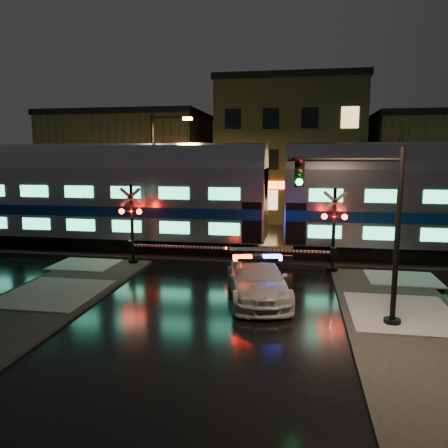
# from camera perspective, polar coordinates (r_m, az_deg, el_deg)

# --- Properties ---
(ground) EXTENTS (120.00, 120.00, 0.00)m
(ground) POSITION_cam_1_polar(r_m,az_deg,el_deg) (19.16, 0.61, -7.70)
(ground) COLOR black
(ground) RESTS_ON ground
(ballast) EXTENTS (90.00, 4.20, 0.24)m
(ballast) POSITION_cam_1_polar(r_m,az_deg,el_deg) (23.92, 2.52, -4.07)
(ballast) COLOR black
(ballast) RESTS_ON ground
(sidewalk_left) EXTENTS (4.00, 20.00, 0.12)m
(sidewalk_left) POSITION_cam_1_polar(r_m,az_deg,el_deg) (16.28, -26.91, -11.48)
(sidewalk_left) COLOR #2D2D2D
(sidewalk_left) RESTS_ON ground
(sidewalk_right) EXTENTS (4.00, 20.00, 0.12)m
(sidewalk_right) POSITION_cam_1_polar(r_m,az_deg,el_deg) (13.76, 24.90, -15.07)
(sidewalk_right) COLOR #2D2D2D
(sidewalk_right) RESTS_ON ground
(building_left) EXTENTS (14.00, 10.00, 9.00)m
(building_left) POSITION_cam_1_polar(r_m,az_deg,el_deg) (43.19, -11.97, 7.34)
(building_left) COLOR #51301F
(building_left) RESTS_ON ground
(building_mid) EXTENTS (12.00, 11.00, 11.50)m
(building_mid) POSITION_cam_1_polar(r_m,az_deg,el_deg) (40.66, 8.58, 9.12)
(building_mid) COLOR brown
(building_mid) RESTS_ON ground
(building_right) EXTENTS (12.00, 10.00, 8.50)m
(building_right) POSITION_cam_1_polar(r_m,az_deg,el_deg) (41.94, 26.67, 6.23)
(building_right) COLOR #51301F
(building_right) RESTS_ON ground
(train) EXTENTS (51.00, 3.12, 5.92)m
(train) POSITION_cam_1_polar(r_m,az_deg,el_deg) (23.26, 6.76, 3.66)
(train) COLOR black
(train) RESTS_ON ballast
(police_car) EXTENTS (3.23, 5.61, 1.70)m
(police_car) POSITION_cam_1_polar(r_m,az_deg,el_deg) (17.01, 4.35, -7.15)
(police_car) COLOR silver
(police_car) RESTS_ON ground
(crossing_signal_right) EXTENTS (5.69, 0.65, 4.03)m
(crossing_signal_right) POSITION_cam_1_polar(r_m,az_deg,el_deg) (20.83, 13.12, -1.88)
(crossing_signal_right) COLOR black
(crossing_signal_right) RESTS_ON ground
(crossing_signal_left) EXTENTS (5.75, 0.65, 4.07)m
(crossing_signal_left) POSITION_cam_1_polar(r_m,az_deg,el_deg) (22.23, -11.12, -1.10)
(crossing_signal_left) COLOR black
(crossing_signal_left) RESTS_ON ground
(traffic_light) EXTENTS (3.70, 0.68, 5.73)m
(traffic_light) POSITION_cam_1_polar(r_m,az_deg,el_deg) (14.41, 18.25, -1.20)
(traffic_light) COLOR black
(traffic_light) RESTS_ON ground
(streetlight) EXTENTS (2.71, 0.28, 8.10)m
(streetlight) POSITION_cam_1_polar(r_m,az_deg,el_deg) (28.62, -8.70, 7.14)
(streetlight) COLOR black
(streetlight) RESTS_ON ground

